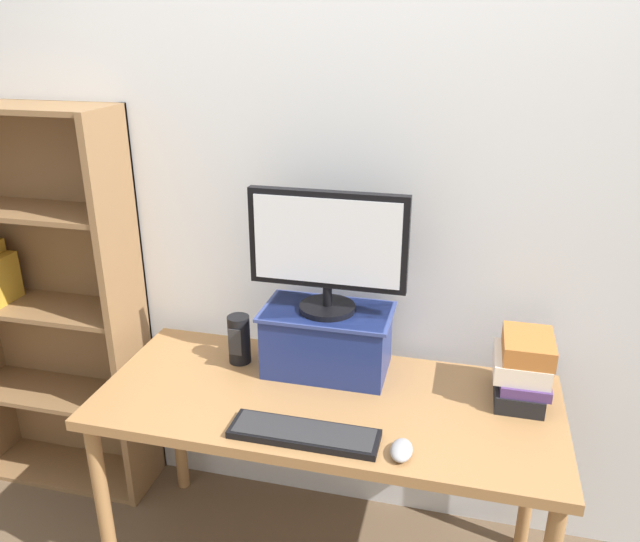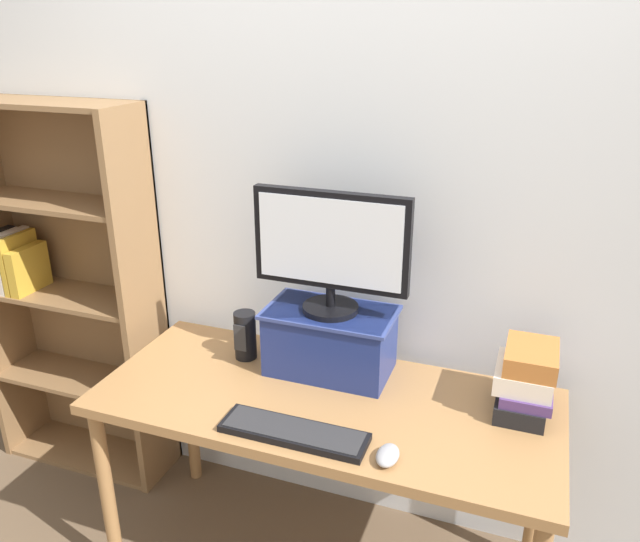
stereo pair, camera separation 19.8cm
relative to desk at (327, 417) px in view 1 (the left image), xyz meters
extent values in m
cube|color=silver|center=(0.00, 0.42, 0.64)|extent=(7.00, 0.08, 2.60)
cube|color=#9E7042|center=(0.00, 0.00, 0.06)|extent=(1.52, 0.66, 0.04)
cylinder|color=#9E7042|center=(-0.71, -0.28, -0.31)|extent=(0.05, 0.05, 0.71)
cylinder|color=#9E7042|center=(-0.71, 0.28, -0.31)|extent=(0.05, 0.05, 0.71)
cylinder|color=#9E7042|center=(0.71, 0.28, -0.31)|extent=(0.05, 0.05, 0.71)
cube|color=olive|center=(-0.86, 0.24, 0.15)|extent=(0.03, 0.28, 1.63)
cube|color=olive|center=(-1.24, 0.37, 0.15)|extent=(0.79, 0.01, 1.63)
cube|color=olive|center=(-1.24, 0.24, -0.65)|extent=(0.73, 0.27, 0.02)
cube|color=olive|center=(-1.24, 0.24, -0.25)|extent=(0.73, 0.27, 0.02)
cube|color=olive|center=(-1.24, 0.24, 0.16)|extent=(0.73, 0.27, 0.02)
cube|color=olive|center=(-1.24, 0.24, 0.57)|extent=(0.73, 0.27, 0.02)
cube|color=olive|center=(-1.24, 0.24, 0.95)|extent=(0.73, 0.27, 0.02)
cube|color=gold|center=(-1.40, 0.21, 0.27)|extent=(0.04, 0.20, 0.20)
cube|color=navy|center=(-0.04, 0.17, 0.20)|extent=(0.42, 0.25, 0.23)
cube|color=#334284|center=(-0.04, 0.17, 0.31)|extent=(0.45, 0.26, 0.01)
cylinder|color=black|center=(-0.04, 0.17, 0.32)|extent=(0.19, 0.19, 0.02)
cylinder|color=black|center=(-0.04, 0.17, 0.37)|extent=(0.03, 0.03, 0.07)
cube|color=black|center=(-0.04, 0.17, 0.57)|extent=(0.54, 0.04, 0.33)
cube|color=silver|center=(-0.04, 0.15, 0.57)|extent=(0.49, 0.00, 0.29)
cube|color=black|center=(-0.02, -0.23, 0.09)|extent=(0.45, 0.13, 0.02)
cube|color=#28282B|center=(-0.02, -0.23, 0.10)|extent=(0.42, 0.11, 0.00)
ellipsoid|color=#99999E|center=(0.28, -0.24, 0.10)|extent=(0.06, 0.10, 0.04)
cube|color=black|center=(0.61, 0.14, 0.11)|extent=(0.15, 0.23, 0.06)
cube|color=#4C336B|center=(0.63, 0.16, 0.16)|extent=(0.15, 0.24, 0.03)
cube|color=silver|center=(0.61, 0.15, 0.21)|extent=(0.17, 0.21, 0.06)
cube|color=#AD662D|center=(0.63, 0.15, 0.27)|extent=(0.16, 0.21, 0.07)
cylinder|color=black|center=(-0.36, 0.15, 0.17)|extent=(0.08, 0.08, 0.18)
cube|color=#2D2D30|center=(-0.36, 0.11, 0.18)|extent=(0.05, 0.00, 0.10)
camera|label=1|loc=(0.41, -1.72, 1.23)|focal=35.00mm
camera|label=2|loc=(0.59, -1.66, 1.23)|focal=35.00mm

